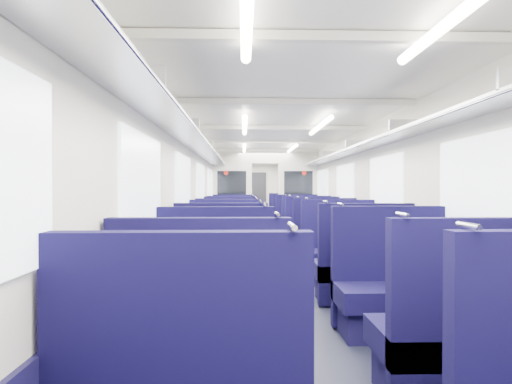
{
  "coord_description": "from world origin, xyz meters",
  "views": [
    {
      "loc": [
        -0.57,
        -8.64,
        1.36
      ],
      "look_at": [
        -0.22,
        3.1,
        1.24
      ],
      "focal_mm": 29.56,
      "sensor_mm": 36.0,
      "label": 1
    }
  ],
  "objects_px": {
    "seat_16": "(232,232)",
    "end_door": "(257,196)",
    "seat_22": "(236,218)",
    "seat_15": "(314,237)",
    "seat_19": "(298,226)",
    "seat_6": "(214,297)",
    "seat_20": "(235,220)",
    "seat_11": "(340,256)",
    "seat_5": "(466,344)",
    "bulkhead": "(265,193)",
    "seat_7": "(393,293)",
    "seat_13": "(323,244)",
    "seat_18": "(233,227)",
    "seat_4": "(202,344)",
    "seat_17": "(305,231)",
    "seat_14": "(230,237)",
    "seat_9": "(362,271)",
    "seat_10": "(225,256)",
    "seat_12": "(228,245)",
    "seat_21": "(290,220)",
    "seat_23": "(286,217)",
    "seat_8": "(222,270)"
  },
  "relations": [
    {
      "from": "seat_16",
      "to": "end_door",
      "type": "bearing_deg",
      "value": 84.17
    },
    {
      "from": "seat_16",
      "to": "seat_22",
      "type": "bearing_deg",
      "value": 90.0
    },
    {
      "from": "seat_15",
      "to": "seat_19",
      "type": "relative_size",
      "value": 1.0
    },
    {
      "from": "seat_6",
      "to": "end_door",
      "type": "bearing_deg",
      "value": 86.56
    },
    {
      "from": "seat_20",
      "to": "seat_22",
      "type": "height_order",
      "value": "same"
    },
    {
      "from": "seat_11",
      "to": "seat_19",
      "type": "relative_size",
      "value": 1.0
    },
    {
      "from": "seat_5",
      "to": "seat_19",
      "type": "relative_size",
      "value": 1.0
    },
    {
      "from": "bulkhead",
      "to": "seat_6",
      "type": "height_order",
      "value": "bulkhead"
    },
    {
      "from": "seat_6",
      "to": "seat_7",
      "type": "relative_size",
      "value": 1.0
    },
    {
      "from": "seat_13",
      "to": "seat_20",
      "type": "xyz_separation_m",
      "value": [
        -1.66,
        5.49,
        0.0
      ]
    },
    {
      "from": "end_door",
      "to": "bulkhead",
      "type": "xyz_separation_m",
      "value": [
        -0.0,
        -6.51,
        0.23
      ]
    },
    {
      "from": "seat_18",
      "to": "seat_4",
      "type": "bearing_deg",
      "value": -90.0
    },
    {
      "from": "seat_19",
      "to": "seat_5",
      "type": "bearing_deg",
      "value": -90.0
    },
    {
      "from": "bulkhead",
      "to": "seat_17",
      "type": "xyz_separation_m",
      "value": [
        0.83,
        -1.6,
        -0.86
      ]
    },
    {
      "from": "seat_14",
      "to": "seat_9",
      "type": "bearing_deg",
      "value": -64.38
    },
    {
      "from": "seat_5",
      "to": "seat_17",
      "type": "bearing_deg",
      "value": 90.0
    },
    {
      "from": "seat_9",
      "to": "seat_10",
      "type": "xyz_separation_m",
      "value": [
        -1.66,
        1.2,
        0.0
      ]
    },
    {
      "from": "seat_5",
      "to": "seat_15",
      "type": "relative_size",
      "value": 1.0
    },
    {
      "from": "seat_12",
      "to": "seat_21",
      "type": "xyz_separation_m",
      "value": [
        1.66,
        5.43,
        0.0
      ]
    },
    {
      "from": "bulkhead",
      "to": "seat_10",
      "type": "bearing_deg",
      "value": -99.52
    },
    {
      "from": "bulkhead",
      "to": "seat_12",
      "type": "relative_size",
      "value": 2.3
    },
    {
      "from": "seat_10",
      "to": "seat_23",
      "type": "distance_m",
      "value": 7.97
    },
    {
      "from": "seat_21",
      "to": "seat_15",
      "type": "bearing_deg",
      "value": -90.0
    },
    {
      "from": "seat_6",
      "to": "seat_11",
      "type": "height_order",
      "value": "same"
    },
    {
      "from": "end_door",
      "to": "seat_17",
      "type": "distance_m",
      "value": 8.17
    },
    {
      "from": "seat_12",
      "to": "seat_9",
      "type": "bearing_deg",
      "value": -54.54
    },
    {
      "from": "seat_6",
      "to": "seat_7",
      "type": "xyz_separation_m",
      "value": [
        1.66,
        0.09,
        0.0
      ]
    },
    {
      "from": "end_door",
      "to": "seat_22",
      "type": "bearing_deg",
      "value": -102.63
    },
    {
      "from": "seat_5",
      "to": "seat_16",
      "type": "bearing_deg",
      "value": 103.63
    },
    {
      "from": "seat_20",
      "to": "seat_23",
      "type": "xyz_separation_m",
      "value": [
        1.66,
        1.06,
        0.0
      ]
    },
    {
      "from": "seat_12",
      "to": "seat_15",
      "type": "xyz_separation_m",
      "value": [
        1.66,
        1.07,
        0.0
      ]
    },
    {
      "from": "seat_23",
      "to": "seat_12",
      "type": "bearing_deg",
      "value": -103.97
    },
    {
      "from": "seat_8",
      "to": "seat_15",
      "type": "height_order",
      "value": "same"
    },
    {
      "from": "seat_11",
      "to": "seat_18",
      "type": "xyz_separation_m",
      "value": [
        -1.66,
        4.64,
        0.0
      ]
    },
    {
      "from": "seat_13",
      "to": "seat_21",
      "type": "distance_m",
      "value": 5.31
    },
    {
      "from": "bulkhead",
      "to": "seat_22",
      "type": "relative_size",
      "value": 2.3
    },
    {
      "from": "seat_5",
      "to": "seat_21",
      "type": "distance_m",
      "value": 10.08
    },
    {
      "from": "seat_7",
      "to": "seat_11",
      "type": "xyz_separation_m",
      "value": [
        0.0,
        2.17,
        0.0
      ]
    },
    {
      "from": "seat_9",
      "to": "seat_13",
      "type": "xyz_separation_m",
      "value": [
        0.0,
        2.45,
        0.0
      ]
    },
    {
      "from": "seat_4",
      "to": "seat_14",
      "type": "height_order",
      "value": "same"
    },
    {
      "from": "seat_5",
      "to": "seat_9",
      "type": "height_order",
      "value": "same"
    },
    {
      "from": "seat_18",
      "to": "seat_23",
      "type": "distance_m",
      "value": 3.63
    },
    {
      "from": "seat_6",
      "to": "seat_20",
      "type": "distance_m",
      "value": 9.07
    },
    {
      "from": "seat_6",
      "to": "seat_10",
      "type": "relative_size",
      "value": 1.0
    },
    {
      "from": "seat_4",
      "to": "seat_8",
      "type": "height_order",
      "value": "same"
    },
    {
      "from": "bulkhead",
      "to": "seat_18",
      "type": "bearing_deg",
      "value": -155.19
    },
    {
      "from": "seat_13",
      "to": "seat_17",
      "type": "relative_size",
      "value": 1.0
    },
    {
      "from": "seat_9",
      "to": "seat_12",
      "type": "xyz_separation_m",
      "value": [
        -1.66,
        2.33,
        0.0
      ]
    },
    {
      "from": "seat_16",
      "to": "seat_22",
      "type": "height_order",
      "value": "same"
    },
    {
      "from": "seat_10",
      "to": "seat_21",
      "type": "distance_m",
      "value": 6.77
    }
  ]
}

